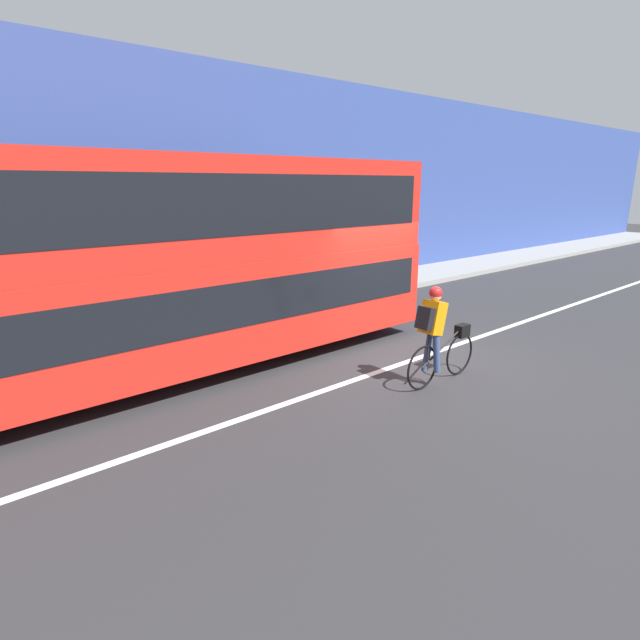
# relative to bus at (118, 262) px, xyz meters

# --- Properties ---
(ground_plane) EXTENTS (80.00, 80.00, 0.00)m
(ground_plane) POSITION_rel_bus_xyz_m (4.78, -2.23, -2.08)
(ground_plane) COLOR #2D2D30
(road_center_line) EXTENTS (50.00, 0.14, 0.01)m
(road_center_line) POSITION_rel_bus_xyz_m (4.78, -2.36, -2.08)
(road_center_line) COLOR silver
(road_center_line) RESTS_ON ground_plane
(sidewalk_curb) EXTENTS (60.00, 2.31, 0.16)m
(sidewalk_curb) POSITION_rel_bus_xyz_m (4.78, 3.11, -2.00)
(sidewalk_curb) COLOR gray
(sidewalk_curb) RESTS_ON ground_plane
(building_facade) EXTENTS (60.00, 0.30, 6.37)m
(building_facade) POSITION_rel_bus_xyz_m (4.78, 4.41, 1.10)
(building_facade) COLOR #33478C
(building_facade) RESTS_ON ground_plane
(bus) EXTENTS (12.00, 2.54, 3.73)m
(bus) POSITION_rel_bus_xyz_m (0.00, 0.00, 0.00)
(bus) COLOR black
(bus) RESTS_ON ground_plane
(cyclist_on_bike) EXTENTS (1.79, 0.32, 1.71)m
(cyclist_on_bike) POSITION_rel_bus_xyz_m (3.92, -3.36, -1.17)
(cyclist_on_bike) COLOR black
(cyclist_on_bike) RESTS_ON ground_plane
(street_sign_post) EXTENTS (0.36, 0.09, 2.53)m
(street_sign_post) POSITION_rel_bus_xyz_m (2.32, 2.98, -0.51)
(street_sign_post) COLOR #59595B
(street_sign_post) RESTS_ON sidewalk_curb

